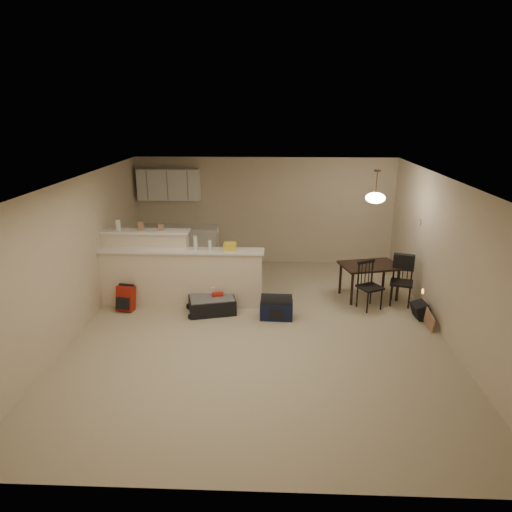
{
  "coord_description": "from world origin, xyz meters",
  "views": [
    {
      "loc": [
        0.21,
        -7.01,
        3.56
      ],
      "look_at": [
        -0.1,
        0.7,
        1.05
      ],
      "focal_mm": 32.0,
      "sensor_mm": 36.0,
      "label": 1
    }
  ],
  "objects_px": {
    "pendant_lamp": "(375,197)",
    "dining_chair_far": "(402,281)",
    "suitcase": "(212,305)",
    "black_daypack": "(421,311)",
    "red_backpack": "(126,298)",
    "navy_duffel": "(276,310)",
    "dining_chair_near": "(370,286)",
    "dining_table": "(370,269)"
  },
  "relations": [
    {
      "from": "pendant_lamp",
      "to": "suitcase",
      "type": "height_order",
      "value": "pendant_lamp"
    },
    {
      "from": "dining_table",
      "to": "dining_chair_near",
      "type": "distance_m",
      "value": 0.57
    },
    {
      "from": "dining_chair_near",
      "to": "dining_chair_far",
      "type": "xyz_separation_m",
      "value": [
        0.63,
        0.22,
        0.01
      ]
    },
    {
      "from": "black_daypack",
      "to": "dining_chair_far",
      "type": "bearing_deg",
      "value": 13.35
    },
    {
      "from": "dining_table",
      "to": "red_backpack",
      "type": "relative_size",
      "value": 2.67
    },
    {
      "from": "dining_chair_near",
      "to": "navy_duffel",
      "type": "bearing_deg",
      "value": 167.39
    },
    {
      "from": "suitcase",
      "to": "black_daypack",
      "type": "bearing_deg",
      "value": -15.91
    },
    {
      "from": "suitcase",
      "to": "red_backpack",
      "type": "bearing_deg",
      "value": 164.22
    },
    {
      "from": "red_backpack",
      "to": "navy_duffel",
      "type": "relative_size",
      "value": 0.8
    },
    {
      "from": "red_backpack",
      "to": "black_daypack",
      "type": "height_order",
      "value": "red_backpack"
    },
    {
      "from": "pendant_lamp",
      "to": "suitcase",
      "type": "xyz_separation_m",
      "value": [
        -2.97,
        -0.82,
        -1.85
      ]
    },
    {
      "from": "pendant_lamp",
      "to": "navy_duffel",
      "type": "height_order",
      "value": "pendant_lamp"
    },
    {
      "from": "dining_table",
      "to": "pendant_lamp",
      "type": "relative_size",
      "value": 1.98
    },
    {
      "from": "dining_chair_far",
      "to": "suitcase",
      "type": "relative_size",
      "value": 1.13
    },
    {
      "from": "dining_chair_near",
      "to": "red_backpack",
      "type": "bearing_deg",
      "value": 154.79
    },
    {
      "from": "dining_chair_near",
      "to": "suitcase",
      "type": "relative_size",
      "value": 1.1
    },
    {
      "from": "dining_table",
      "to": "dining_chair_far",
      "type": "xyz_separation_m",
      "value": [
        0.55,
        -0.32,
        -0.13
      ]
    },
    {
      "from": "pendant_lamp",
      "to": "dining_chair_far",
      "type": "distance_m",
      "value": 1.65
    },
    {
      "from": "suitcase",
      "to": "dining_chair_far",
      "type": "bearing_deg",
      "value": -6.33
    },
    {
      "from": "navy_duffel",
      "to": "suitcase",
      "type": "bearing_deg",
      "value": 172.0
    },
    {
      "from": "pendant_lamp",
      "to": "dining_chair_near",
      "type": "distance_m",
      "value": 1.63
    },
    {
      "from": "black_daypack",
      "to": "suitcase",
      "type": "bearing_deg",
      "value": 82.74
    },
    {
      "from": "suitcase",
      "to": "black_daypack",
      "type": "relative_size",
      "value": 2.55
    },
    {
      "from": "pendant_lamp",
      "to": "black_daypack",
      "type": "distance_m",
      "value": 2.2
    },
    {
      "from": "dining_chair_near",
      "to": "red_backpack",
      "type": "relative_size",
      "value": 1.96
    },
    {
      "from": "pendant_lamp",
      "to": "red_backpack",
      "type": "distance_m",
      "value": 4.96
    },
    {
      "from": "dining_table",
      "to": "suitcase",
      "type": "bearing_deg",
      "value": -178.61
    },
    {
      "from": "red_backpack",
      "to": "suitcase",
      "type": "bearing_deg",
      "value": 8.79
    },
    {
      "from": "red_backpack",
      "to": "dining_table",
      "type": "bearing_deg",
      "value": 19.87
    },
    {
      "from": "dining_chair_far",
      "to": "navy_duffel",
      "type": "distance_m",
      "value": 2.47
    },
    {
      "from": "dining_chair_near",
      "to": "black_daypack",
      "type": "bearing_deg",
      "value": -52.57
    },
    {
      "from": "dining_chair_far",
      "to": "dining_chair_near",
      "type": "bearing_deg",
      "value": -143.21
    },
    {
      "from": "suitcase",
      "to": "dining_chair_near",
      "type": "bearing_deg",
      "value": -8.88
    },
    {
      "from": "dining_table",
      "to": "pendant_lamp",
      "type": "xyz_separation_m",
      "value": [
        0.0,
        0.0,
        1.39
      ]
    },
    {
      "from": "red_backpack",
      "to": "navy_duffel",
      "type": "xyz_separation_m",
      "value": [
        2.77,
        -0.24,
        -0.07
      ]
    },
    {
      "from": "dining_chair_far",
      "to": "black_daypack",
      "type": "relative_size",
      "value": 2.88
    },
    {
      "from": "pendant_lamp",
      "to": "black_daypack",
      "type": "height_order",
      "value": "pendant_lamp"
    },
    {
      "from": "black_daypack",
      "to": "navy_duffel",
      "type": "bearing_deg",
      "value": 86.59
    },
    {
      "from": "dining_chair_near",
      "to": "dining_chair_far",
      "type": "height_order",
      "value": "dining_chair_far"
    },
    {
      "from": "dining_chair_near",
      "to": "pendant_lamp",
      "type": "bearing_deg",
      "value": 52.88
    },
    {
      "from": "navy_duffel",
      "to": "black_daypack",
      "type": "relative_size",
      "value": 1.78
    },
    {
      "from": "dining_chair_near",
      "to": "dining_chair_far",
      "type": "bearing_deg",
      "value": -9.07
    }
  ]
}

